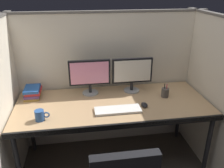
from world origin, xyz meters
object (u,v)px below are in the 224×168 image
(monitor_left, at_px, (90,75))
(coffee_mug, at_px, (40,115))
(pen_cup, at_px, (165,93))
(computer_mouse, at_px, (144,105))
(keyboard_main, at_px, (118,110))
(desk, at_px, (113,108))
(book_stack, at_px, (33,92))
(monitor_right, at_px, (132,73))

(monitor_left, bearing_deg, coffee_mug, -134.96)
(monitor_left, xyz_separation_m, pen_cup, (0.76, -0.20, -0.17))
(computer_mouse, xyz_separation_m, coffee_mug, (-0.96, -0.10, 0.03))
(computer_mouse, bearing_deg, keyboard_main, -170.20)
(keyboard_main, height_order, coffee_mug, coffee_mug)
(desk, relative_size, pen_cup, 12.73)
(desk, distance_m, book_stack, 0.84)
(monitor_left, xyz_separation_m, coffee_mug, (-0.47, -0.47, -0.17))
(desk, bearing_deg, book_stack, 162.04)
(desk, relative_size, computer_mouse, 19.79)
(desk, bearing_deg, coffee_mug, -162.61)
(keyboard_main, bearing_deg, monitor_left, 118.50)
(desk, bearing_deg, monitor_right, 45.43)
(computer_mouse, bearing_deg, book_stack, 161.16)
(computer_mouse, bearing_deg, monitor_right, 96.66)
(desk, relative_size, coffee_mug, 15.08)
(desk, relative_size, book_stack, 8.69)
(desk, xyz_separation_m, keyboard_main, (0.02, -0.16, 0.06))
(monitor_right, relative_size, keyboard_main, 1.00)
(monitor_left, height_order, book_stack, monitor_left)
(desk, distance_m, computer_mouse, 0.32)
(monitor_right, distance_m, computer_mouse, 0.42)
(desk, bearing_deg, monitor_left, 128.68)
(monitor_right, bearing_deg, coffee_mug, -153.35)
(pen_cup, xyz_separation_m, book_stack, (-1.35, 0.20, 0.01))
(keyboard_main, distance_m, pen_cup, 0.58)
(monitor_left, height_order, coffee_mug, monitor_left)
(desk, xyz_separation_m, monitor_left, (-0.20, 0.26, 0.27))
(desk, relative_size, monitor_right, 4.42)
(desk, distance_m, monitor_left, 0.42)
(monitor_left, xyz_separation_m, keyboard_main, (0.23, -0.41, -0.20))
(computer_mouse, height_order, coffee_mug, coffee_mug)
(desk, bearing_deg, computer_mouse, -21.21)
(keyboard_main, bearing_deg, desk, 97.24)
(monitor_left, relative_size, keyboard_main, 1.00)
(monitor_left, bearing_deg, monitor_right, -0.74)
(book_stack, bearing_deg, computer_mouse, -18.84)
(desk, bearing_deg, pen_cup, 5.84)
(monitor_left, relative_size, coffee_mug, 3.41)
(book_stack, bearing_deg, keyboard_main, -27.02)
(pen_cup, bearing_deg, desk, -174.16)
(monitor_left, distance_m, computer_mouse, 0.65)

